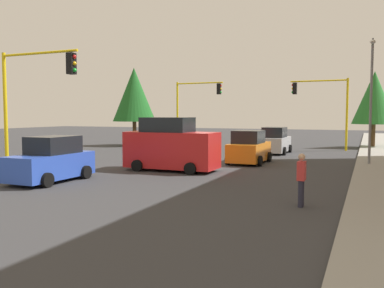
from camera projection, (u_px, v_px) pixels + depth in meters
The scene contains 12 objects.
ground_plane at pixel (192, 166), 23.18m from camera, with size 120.00×120.00×0.00m, color #353538.
traffic_signal_near_right at pixel (32, 88), 19.64m from camera, with size 0.36×4.59×5.96m.
traffic_signal_far_right at pixel (195, 101), 37.96m from camera, with size 0.36×4.59×5.94m.
traffic_signal_far_left at pixel (324, 100), 33.45m from camera, with size 0.36×4.59×5.81m.
street_lamp_curbside at pixel (371, 88), 22.54m from camera, with size 2.15×0.28×7.00m.
tree_roadside_far at pixel (374, 98), 35.60m from camera, with size 3.66×3.66×6.66m.
tree_opposite_side at pixel (134, 95), 38.17m from camera, with size 3.97×3.97×7.24m.
delivery_van_red at pixel (171, 146), 21.37m from camera, with size 2.22×4.80×2.77m.
car_orange at pixel (249, 148), 24.60m from camera, with size 3.81×2.11×1.98m.
car_blue at pixel (51, 161), 17.96m from camera, with size 3.98×2.07×1.98m.
car_silver at pixel (275, 141), 30.78m from camera, with size 3.84×2.05×1.98m.
pedestrian_crossing at pixel (301, 178), 13.00m from camera, with size 0.40×0.24×1.70m.
Camera 1 is at (21.14, 9.13, 2.94)m, focal length 38.45 mm.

